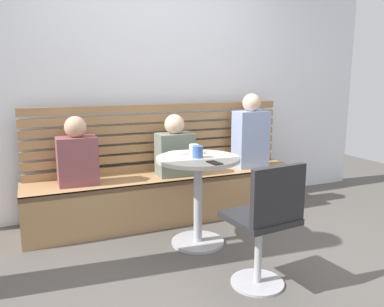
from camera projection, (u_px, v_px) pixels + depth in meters
The scene contains 13 objects.
ground at pixel (228, 273), 2.75m from camera, with size 8.00×8.00×0.00m, color #514C47.
back_wall at pixel (154, 69), 3.95m from camera, with size 5.20×0.10×2.90m, color silver.
booth_bench at pixel (170, 196), 3.79m from camera, with size 2.70×0.52×0.44m.
booth_backrest at pixel (161, 137), 3.90m from camera, with size 2.65×0.04×0.67m.
cafe_table at pixel (198, 184), 3.15m from camera, with size 0.68×0.68×0.74m.
white_chair at pixel (266, 222), 2.47m from camera, with size 0.44×0.44×0.85m.
person_adult at pixel (251, 134), 4.04m from camera, with size 0.34×0.22×0.77m.
person_child_left at pixel (175, 149), 3.69m from camera, with size 0.34×0.22×0.59m.
person_child_middle at pixel (77, 155), 3.38m from camera, with size 0.34×0.22×0.60m.
cup_glass_short at pixel (194, 149), 3.24m from camera, with size 0.08×0.08×0.08m, color silver.
cup_mug_blue at pixel (197, 152), 3.08m from camera, with size 0.08×0.08×0.10m, color #3D5B9E.
plate_small at pixel (177, 153), 3.25m from camera, with size 0.17×0.17×0.01m, color white.
phone_on_table at pixel (215, 163), 2.89m from camera, with size 0.07×0.14×0.01m, color black.
Camera 1 is at (-1.23, -2.23, 1.38)m, focal length 36.18 mm.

